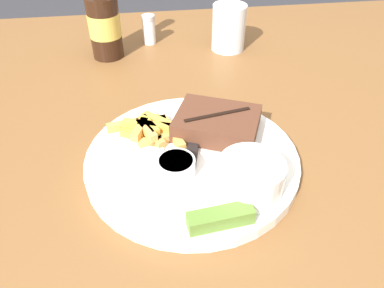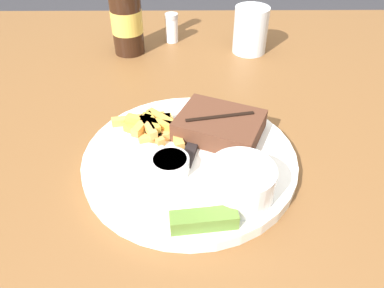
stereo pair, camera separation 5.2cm
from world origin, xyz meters
name	(u,v)px [view 1 (the left image)]	position (x,y,z in m)	size (l,w,h in m)	color
dining_table	(192,197)	(0.00, 0.00, 0.71)	(1.42, 1.26, 0.78)	brown
dinner_plate	(192,160)	(0.00, 0.00, 0.79)	(0.30, 0.30, 0.02)	white
steak_portion	(217,123)	(0.05, 0.05, 0.81)	(0.15, 0.13, 0.03)	#512D1E
fries_pile	(150,129)	(-0.06, 0.06, 0.81)	(0.12, 0.09, 0.02)	#E69246
coleslaw_cup	(251,176)	(0.06, -0.08, 0.82)	(0.08, 0.08, 0.05)	white
dipping_sauce_cup	(176,166)	(-0.03, -0.03, 0.81)	(0.05, 0.05, 0.02)	silver
pickle_spear	(221,218)	(0.02, -0.13, 0.81)	(0.08, 0.03, 0.02)	#567A2D
fork_utensil	(137,148)	(-0.08, 0.02, 0.80)	(0.13, 0.05, 0.00)	#B7B7BC
knife_utensil	(197,137)	(0.01, 0.04, 0.80)	(0.06, 0.16, 0.01)	#B7B7BC
beer_bottle	(104,23)	(-0.13, 0.37, 0.85)	(0.07, 0.07, 0.20)	black
drinking_glass	(229,28)	(0.13, 0.37, 0.83)	(0.07, 0.07, 0.10)	silver
salt_shaker	(149,29)	(-0.04, 0.43, 0.81)	(0.03, 0.03, 0.07)	white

